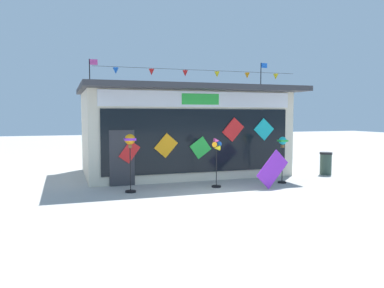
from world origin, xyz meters
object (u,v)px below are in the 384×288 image
wind_spinner_far_left (130,147)px  display_kite_on_ground (272,169)px  wind_spinner_left (217,153)px  trash_bin (326,163)px  kite_shop_building (182,130)px  wind_spinner_center_left (283,148)px

wind_spinner_far_left → display_kite_on_ground: (4.77, -0.87, -0.84)m
wind_spinner_far_left → wind_spinner_left: bearing=-1.9°
trash_bin → display_kite_on_ground: 4.22m
kite_shop_building → display_kite_on_ground: bearing=-67.2°
wind_spinner_left → display_kite_on_ground: bearing=-23.5°
wind_spinner_far_left → wind_spinner_center_left: size_ratio=1.11×
kite_shop_building → wind_spinner_center_left: size_ratio=4.99×
wind_spinner_left → trash_bin: size_ratio=1.82×
kite_shop_building → wind_spinner_far_left: size_ratio=4.50×
trash_bin → display_kite_on_ground: display_kite_on_ground is taller
kite_shop_building → wind_spinner_far_left: 4.64m
kite_shop_building → wind_spinner_far_left: (-2.89, -3.62, -0.35)m
wind_spinner_center_left → trash_bin: (2.84, 1.16, -0.84)m
wind_spinner_far_left → trash_bin: size_ratio=2.01×
wind_spinner_center_left → trash_bin: 3.18m
wind_spinner_left → wind_spinner_center_left: 2.66m
kite_shop_building → wind_spinner_center_left: bearing=-53.0°
trash_bin → display_kite_on_ground: size_ratio=0.78×
wind_spinner_left → display_kite_on_ground: wind_spinner_left is taller
display_kite_on_ground → wind_spinner_far_left: bearing=169.7°
wind_spinner_center_left → wind_spinner_far_left: bearing=179.4°
display_kite_on_ground → trash_bin: bearing=27.7°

